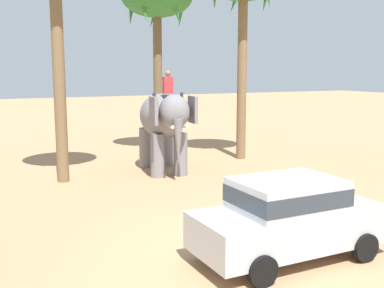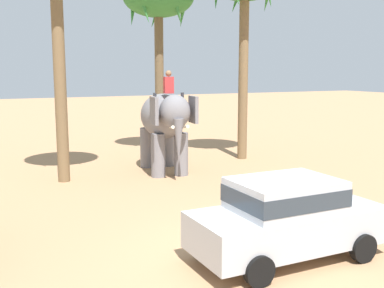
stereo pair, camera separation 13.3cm
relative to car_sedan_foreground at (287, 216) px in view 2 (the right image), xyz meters
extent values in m
plane|color=tan|center=(-0.58, 0.47, -0.93)|extent=(120.00, 120.00, 0.00)
cube|color=#B7BABF|center=(0.04, 0.00, -0.25)|extent=(4.11, 1.72, 0.76)
cube|color=#B7BABF|center=(-0.06, 0.00, 0.45)|extent=(2.11, 1.57, 0.64)
cube|color=#2D3842|center=(-0.06, 0.00, 0.45)|extent=(2.13, 1.59, 0.35)
cylinder|color=black|center=(1.30, 0.86, -0.63)|extent=(0.60, 0.18, 0.60)
cylinder|color=black|center=(1.31, -0.84, -0.63)|extent=(0.60, 0.18, 0.60)
cylinder|color=black|center=(-1.24, 0.84, -0.63)|extent=(0.60, 0.18, 0.60)
cylinder|color=black|center=(-1.23, -0.86, -0.63)|extent=(0.60, 0.18, 0.60)
ellipsoid|color=slate|center=(0.98, 9.09, 1.22)|extent=(1.99, 3.28, 1.70)
cylinder|color=slate|center=(1.30, 8.11, -0.13)|extent=(0.52, 0.52, 1.60)
cylinder|color=slate|center=(0.42, 8.23, -0.13)|extent=(0.52, 0.52, 1.60)
cylinder|color=slate|center=(1.54, 9.96, -0.13)|extent=(0.52, 0.52, 1.60)
cylinder|color=slate|center=(0.66, 10.07, -0.13)|extent=(0.52, 0.52, 1.60)
ellipsoid|color=slate|center=(0.77, 7.48, 1.52)|extent=(1.22, 1.13, 1.20)
cube|color=slate|center=(1.50, 7.48, 1.57)|extent=(0.22, 0.81, 0.96)
cube|color=slate|center=(0.07, 7.67, 1.57)|extent=(0.22, 0.81, 0.96)
cone|color=slate|center=(0.71, 7.03, 0.52)|extent=(0.40, 0.40, 1.60)
cone|color=beige|center=(0.98, 7.05, 1.02)|extent=(0.19, 0.57, 0.21)
cone|color=beige|center=(0.46, 7.12, 1.02)|extent=(0.19, 0.57, 0.21)
cube|color=red|center=(0.87, 8.25, 2.42)|extent=(0.37, 0.28, 0.60)
sphere|color=#8E6647|center=(0.87, 8.25, 2.84)|extent=(0.22, 0.22, 0.22)
cylinder|color=#333338|center=(1.39, 8.18, 1.87)|extent=(0.12, 0.12, 0.55)
cylinder|color=#333338|center=(0.35, 8.31, 1.87)|extent=(0.12, 0.12, 0.55)
cylinder|color=brown|center=(-2.83, 9.03, 2.90)|extent=(0.41, 0.41, 7.65)
cylinder|color=brown|center=(5.13, 10.01, 2.81)|extent=(0.41, 0.41, 7.48)
cylinder|color=brown|center=(2.31, 12.74, 2.53)|extent=(0.40, 0.40, 6.92)
cone|color=#337A38|center=(3.51, 12.74, 5.69)|extent=(0.40, 0.92, 1.64)
cone|color=#337A38|center=(2.68, 13.88, 5.69)|extent=(0.91, 0.57, 1.67)
cone|color=#337A38|center=(1.34, 13.45, 5.69)|extent=(0.73, 0.83, 1.69)
cone|color=#337A38|center=(1.34, 12.04, 5.69)|extent=(0.73, 0.83, 1.69)
cone|color=#337A38|center=(2.68, 11.60, 5.69)|extent=(0.91, 0.57, 1.67)
camera|label=1|loc=(-5.94, -7.52, 2.98)|focal=44.10mm
camera|label=2|loc=(-5.82, -7.58, 2.98)|focal=44.10mm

